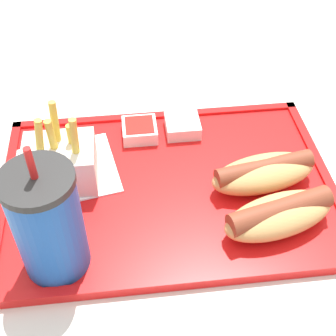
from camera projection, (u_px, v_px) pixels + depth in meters
The scene contains 9 objects.
dining_table at pixel (184, 313), 0.88m from camera, with size 1.22×0.85×0.74m.
food_tray at pixel (168, 187), 0.60m from camera, with size 0.42×0.29×0.01m.
paper_napkin at pixel (63, 171), 0.61m from camera, with size 0.16×0.14×0.00m.
soda_cup at pixel (48, 223), 0.47m from camera, with size 0.07×0.07×0.17m.
hot_dog_far at pixel (279, 214), 0.53m from camera, with size 0.15×0.09×0.04m.
hot_dog_near at pixel (264, 173), 0.58m from camera, with size 0.14×0.08×0.04m.
fries_carton at pixel (61, 163), 0.58m from camera, with size 0.09×0.07×0.11m.
sauce_cup_mayo at pixel (183, 125), 0.66m from camera, with size 0.05×0.05×0.02m.
sauce_cup_ketchup at pixel (140, 130), 0.66m from camera, with size 0.05×0.05×0.02m.
Camera 1 is at (0.08, 0.43, 1.19)m, focal length 50.00 mm.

